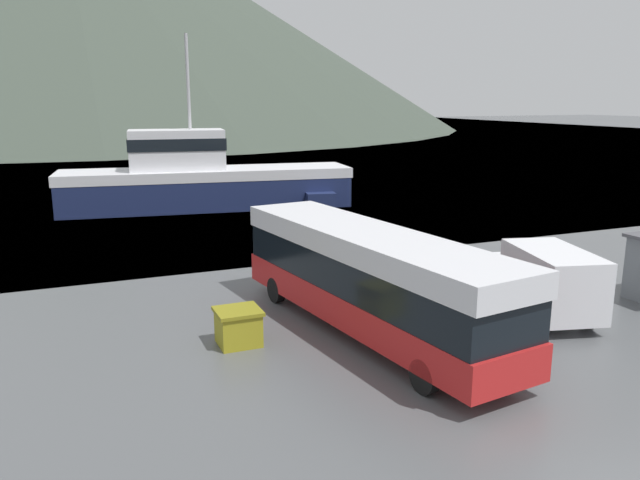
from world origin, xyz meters
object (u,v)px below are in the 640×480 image
object	(u,v)px
tour_bus	(369,276)
fishing_boat	(202,179)
small_boat	(312,194)
storage_bin	(238,327)
delivery_van	(544,279)

from	to	relation	value
tour_bus	fishing_boat	bearing A→B (deg)	82.02
tour_bus	small_boat	distance (m)	25.20
storage_bin	small_boat	xyz separation A→B (m)	(11.68, 23.36, -0.00)
delivery_van	small_boat	size ratio (longest dim) A/B	0.71
small_boat	tour_bus	bearing A→B (deg)	84.05
fishing_boat	storage_bin	xyz separation A→B (m)	(-4.03, -23.53, -1.41)
tour_bus	fishing_boat	distance (m)	24.13
tour_bus	fishing_boat	size ratio (longest dim) A/B	0.63
storage_bin	delivery_van	bearing A→B (deg)	-7.49
storage_bin	small_boat	bearing A→B (deg)	63.43
delivery_van	storage_bin	distance (m)	10.26
tour_bus	delivery_van	size ratio (longest dim) A/B	2.11
delivery_van	fishing_boat	world-z (taller)	fishing_boat
delivery_van	small_boat	xyz separation A→B (m)	(1.54, 24.69, -0.69)
small_boat	storage_bin	bearing A→B (deg)	75.36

